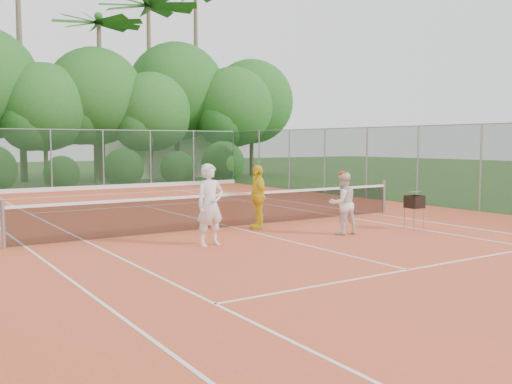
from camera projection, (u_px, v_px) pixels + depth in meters
ground at (232, 228)px, 15.96m from camera, size 120.00×120.00×0.00m
clay_court at (232, 228)px, 15.95m from camera, size 18.00×36.00×0.02m
club_building at (169, 155)px, 40.74m from camera, size 8.00×5.00×3.00m
tennis_net at (232, 209)px, 15.91m from camera, size 11.97×0.10×1.10m
player_white at (210, 205)px, 13.07m from camera, size 0.71×0.48×1.89m
player_center_grp at (343, 203)px, 14.66m from camera, size 0.86×0.71×1.64m
player_yellow at (258, 197)px, 15.65m from camera, size 0.69×1.11×1.76m
ball_hopper at (414, 203)px, 15.54m from camera, size 0.40×0.40×0.93m
stray_ball_a at (1, 198)px, 23.83m from camera, size 0.07×0.07×0.07m
stray_ball_b at (175, 194)px, 25.87m from camera, size 0.07×0.07×0.07m
stray_ball_c at (165, 196)px, 24.76m from camera, size 0.07×0.07×0.07m
court_markings at (232, 227)px, 15.95m from camera, size 11.03×23.83×0.01m
fence_back at (78, 160)px, 28.33m from camera, size 18.07×0.07×3.00m
fence_right at (481, 168)px, 19.48m from camera, size 0.07×33.07×3.00m
tropical_treeline at (75, 95)px, 33.15m from camera, size 32.10×8.49×15.03m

